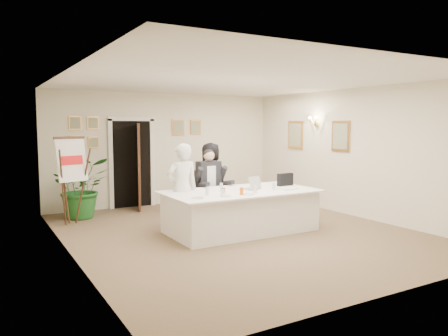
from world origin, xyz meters
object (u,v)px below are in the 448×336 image
object	(u,v)px
laptop_bag	(285,179)
oj_glass	(242,191)
potted_palm	(82,188)
laptop	(252,182)
steel_jug	(223,191)
conference_table	(241,211)
standing_woman	(211,177)
seated_man	(210,185)
standing_man	(182,188)
paper_stack	(288,188)
flip_chart	(70,185)

from	to	relation	value
laptop_bag	oj_glass	bearing A→B (deg)	-163.20
potted_palm	laptop	xyz separation A→B (m)	(2.62, -2.65, 0.25)
potted_palm	steel_jug	size ratio (longest dim) A/B	11.98
conference_table	oj_glass	distance (m)	0.68
standing_woman	conference_table	bearing A→B (deg)	81.45
standing_woman	oj_glass	xyz separation A→B (m)	(-0.68, -2.42, 0.04)
seated_man	oj_glass	bearing A→B (deg)	-86.45
standing_man	standing_woman	size ratio (longest dim) A/B	1.04
paper_stack	steel_jug	bearing A→B (deg)	175.18
paper_stack	seated_man	bearing A→B (deg)	124.94
standing_woman	potted_palm	xyz separation A→B (m)	(-2.75, 0.75, -0.14)
oj_glass	potted_palm	bearing A→B (deg)	123.18
conference_table	seated_man	size ratio (longest dim) A/B	1.88
steel_jug	flip_chart	bearing A→B (deg)	133.21
seated_man	laptop	world-z (taller)	seated_man
seated_man	steel_jug	size ratio (longest dim) A/B	13.85
standing_man	potted_palm	xyz separation A→B (m)	(-1.35, 2.25, -0.17)
standing_man	paper_stack	xyz separation A→B (m)	(1.85, -0.79, -0.04)
standing_man	paper_stack	bearing A→B (deg)	158.35
seated_man	potted_palm	xyz separation A→B (m)	(-2.24, 1.66, -0.10)
seated_man	laptop	distance (m)	1.07
oj_glass	paper_stack	bearing A→B (deg)	6.39
potted_palm	steel_jug	xyz separation A→B (m)	(1.83, -2.92, 0.17)
standing_woman	laptop_bag	bearing A→B (deg)	114.58
flip_chart	paper_stack	distance (m)	4.30
oj_glass	laptop_bag	bearing A→B (deg)	21.89
standing_woman	laptop_bag	xyz separation A→B (m)	(0.72, -1.86, 0.10)
standing_man	standing_woman	world-z (taller)	standing_man
seated_man	laptop	xyz separation A→B (m)	(0.38, -0.99, 0.15)
standing_woman	oj_glass	distance (m)	2.51
seated_man	flip_chart	bearing A→B (deg)	167.63
standing_woman	paper_stack	size ratio (longest dim) A/B	4.88
standing_woman	potted_palm	size ratio (longest dim) A/B	1.22
paper_stack	steel_jug	distance (m)	1.37
seated_man	steel_jug	bearing A→B (deg)	-97.91
standing_man	steel_jug	distance (m)	0.83
standing_man	standing_woman	bearing A→B (deg)	-131.48
flip_chart	seated_man	bearing A→B (deg)	-22.27
seated_man	laptop_bag	bearing A→B (deg)	-27.54
flip_chart	laptop_bag	size ratio (longest dim) A/B	4.81
standing_woman	seated_man	bearing A→B (deg)	64.24
flip_chart	laptop	distance (m)	3.61
standing_man	potted_palm	distance (m)	2.62
flip_chart	standing_man	size ratio (longest dim) A/B	1.04
seated_man	standing_woman	distance (m)	1.05
paper_stack	flip_chart	bearing A→B (deg)	145.53
flip_chart	standing_woman	bearing A→B (deg)	-2.63
standing_woman	laptop_bag	distance (m)	1.99
flip_chart	standing_man	world-z (taller)	flip_chart
standing_woman	steel_jug	world-z (taller)	standing_woman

